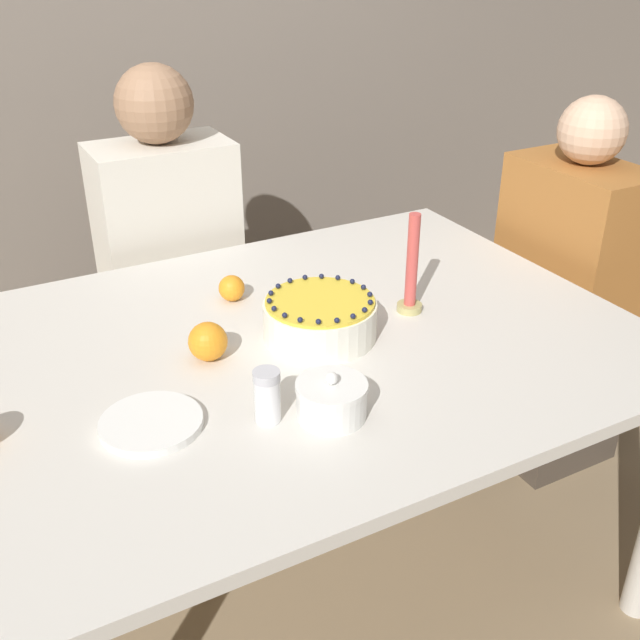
{
  "coord_description": "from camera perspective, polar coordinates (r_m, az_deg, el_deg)",
  "views": [
    {
      "loc": [
        -0.58,
        -1.3,
        1.55
      ],
      "look_at": [
        0.12,
        -0.01,
        0.77
      ],
      "focal_mm": 42.0,
      "sensor_mm": 36.0,
      "label": 1
    }
  ],
  "objects": [
    {
      "name": "ground_plane",
      "position": [
        2.11,
        -3.22,
        -19.31
      ],
      "size": [
        12.0,
        12.0,
        0.0
      ],
      "primitive_type": "plane",
      "color": "#8C7556"
    },
    {
      "name": "wall_behind",
      "position": [
        2.78,
        -17.51,
        21.81
      ],
      "size": [
        8.0,
        0.05,
        2.6
      ],
      "color": "slate",
      "rests_on": "ground_plane"
    },
    {
      "name": "dining_table",
      "position": [
        1.69,
        -3.79,
        -4.51
      ],
      "size": [
        1.65,
        1.13,
        0.73
      ],
      "color": "beige",
      "rests_on": "ground_plane"
    },
    {
      "name": "cake",
      "position": [
        1.66,
        -0.0,
        0.12
      ],
      "size": [
        0.25,
        0.25,
        0.1
      ],
      "color": "white",
      "rests_on": "dining_table"
    },
    {
      "name": "sugar_bowl",
      "position": [
        1.4,
        0.88,
        -6.1
      ],
      "size": [
        0.14,
        0.14,
        0.1
      ],
      "color": "white",
      "rests_on": "dining_table"
    },
    {
      "name": "sugar_shaker",
      "position": [
        1.39,
        -4.05,
        -5.78
      ],
      "size": [
        0.05,
        0.05,
        0.11
      ],
      "color": "white",
      "rests_on": "dining_table"
    },
    {
      "name": "plate_stack",
      "position": [
        1.43,
        -12.73,
        -7.67
      ],
      "size": [
        0.19,
        0.19,
        0.02
      ],
      "color": "white",
      "rests_on": "dining_table"
    },
    {
      "name": "candle",
      "position": [
        1.76,
        6.98,
        3.53
      ],
      "size": [
        0.06,
        0.06,
        0.24
      ],
      "color": "tan",
      "rests_on": "dining_table"
    },
    {
      "name": "orange_fruit_0",
      "position": [
        1.84,
        -6.75,
        2.43
      ],
      "size": [
        0.06,
        0.06,
        0.06
      ],
      "color": "orange",
      "rests_on": "dining_table"
    },
    {
      "name": "orange_fruit_1",
      "position": [
        1.6,
        -8.54,
        -1.63
      ],
      "size": [
        0.08,
        0.08,
        0.08
      ],
      "color": "orange",
      "rests_on": "dining_table"
    },
    {
      "name": "person_man_blue_shirt",
      "position": [
        2.38,
        -11.11,
        2.28
      ],
      "size": [
        0.4,
        0.34,
        1.21
      ],
      "rotation": [
        0.0,
        0.0,
        3.14
      ],
      "color": "#473D33",
      "rests_on": "ground_plane"
    },
    {
      "name": "person_woman_floral",
      "position": [
        2.39,
        17.87,
        0.43
      ],
      "size": [
        0.34,
        0.4,
        1.14
      ],
      "rotation": [
        0.0,
        0.0,
        1.57
      ],
      "color": "#473D33",
      "rests_on": "ground_plane"
    }
  ]
}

